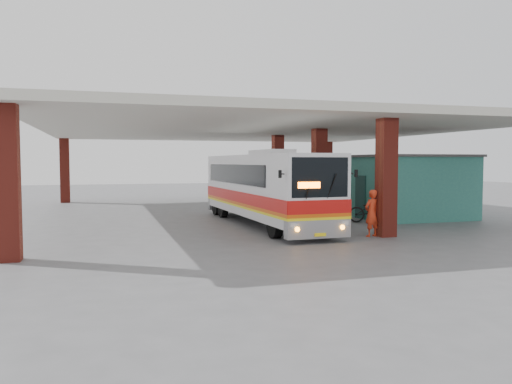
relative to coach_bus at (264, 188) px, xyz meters
The scene contains 8 objects.
ground 2.32m from the coach_bus, 81.70° to the right, with size 90.00×90.00×0.00m, color #515154.
brick_columns 3.79m from the coach_bus, 63.56° to the left, with size 20.10×21.60×4.35m.
canopy_roof 5.69m from the coach_bus, 81.34° to the left, with size 21.00×23.00×0.30m, color beige.
shop_building 8.08m from the coach_bus, 16.94° to the left, with size 5.20×8.20×3.11m.
coach_bus is the anchor object (origin of this frame).
motorcycle 5.11m from the coach_bus, ahead, with size 0.75×2.14×1.12m, color black.
pedestrian 5.34m from the coach_bus, 59.03° to the right, with size 0.63×0.42×1.74m, color red.
red_chair 6.53m from the coach_bus, 33.76° to the left, with size 0.52×0.52×0.76m.
Camera 1 is at (-6.95, -19.15, 2.76)m, focal length 35.00 mm.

